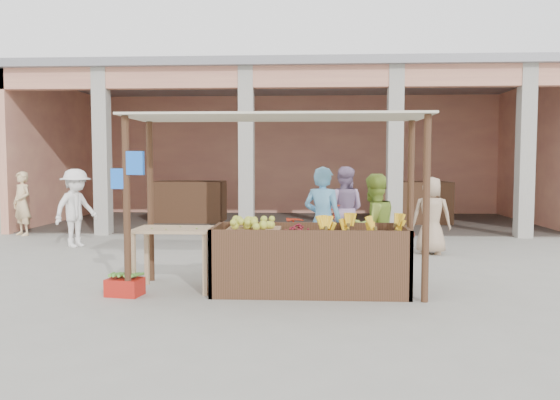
# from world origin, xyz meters

# --- Properties ---
(ground) EXTENTS (60.00, 60.00, 0.00)m
(ground) POSITION_xyz_m (0.00, 0.00, 0.00)
(ground) COLOR gray
(ground) RESTS_ON ground
(market_building) EXTENTS (14.40, 6.40, 4.20)m
(market_building) POSITION_xyz_m (0.05, 8.93, 2.70)
(market_building) COLOR tan
(market_building) RESTS_ON ground
(fruit_stall) EXTENTS (2.60, 0.95, 0.80)m
(fruit_stall) POSITION_xyz_m (0.50, 0.00, 0.40)
(fruit_stall) COLOR #4E2F1F
(fruit_stall) RESTS_ON ground
(stall_awning) EXTENTS (4.09, 1.35, 2.39)m
(stall_awning) POSITION_xyz_m (-0.01, 0.06, 1.98)
(stall_awning) COLOR #4E2F1F
(stall_awning) RESTS_ON ground
(banana_heap) EXTENTS (1.10, 0.60, 0.20)m
(banana_heap) POSITION_xyz_m (1.16, 0.01, 0.90)
(banana_heap) COLOR gold
(banana_heap) RESTS_ON fruit_stall
(melon_tray) EXTENTS (0.72, 0.62, 0.19)m
(melon_tray) POSITION_xyz_m (-0.26, 0.04, 0.89)
(melon_tray) COLOR #A27754
(melon_tray) RESTS_ON fruit_stall
(berry_heap) EXTENTS (0.43, 0.35, 0.14)m
(berry_heap) POSITION_xyz_m (0.35, -0.03, 0.87)
(berry_heap) COLOR maroon
(berry_heap) RESTS_ON fruit_stall
(side_table) EXTENTS (1.07, 0.73, 0.86)m
(side_table) POSITION_xyz_m (-1.36, 0.03, 0.72)
(side_table) COLOR tan
(side_table) RESTS_ON ground
(papaya_pile) EXTENTS (0.77, 0.44, 0.22)m
(papaya_pile) POSITION_xyz_m (-1.36, 0.03, 0.97)
(papaya_pile) COLOR #5D9631
(papaya_pile) RESTS_ON side_table
(red_crate) EXTENTS (0.49, 0.39, 0.23)m
(red_crate) POSITION_xyz_m (-1.94, -0.33, 0.11)
(red_crate) COLOR #B01C12
(red_crate) RESTS_ON ground
(plantain_bundle) EXTENTS (0.33, 0.23, 0.07)m
(plantain_bundle) POSITION_xyz_m (-1.94, -0.33, 0.26)
(plantain_bundle) COLOR #539536
(plantain_bundle) RESTS_ON red_crate
(produce_sacks) EXTENTS (0.82, 0.77, 0.62)m
(produce_sacks) POSITION_xyz_m (2.71, 5.43, 0.31)
(produce_sacks) COLOR maroon
(produce_sacks) RESTS_ON ground
(vendor_blue) EXTENTS (0.82, 0.74, 1.81)m
(vendor_blue) POSITION_xyz_m (0.70, 1.03, 0.90)
(vendor_blue) COLOR #5CA1CE
(vendor_blue) RESTS_ON ground
(vendor_green) EXTENTS (0.93, 0.81, 1.68)m
(vendor_green) POSITION_xyz_m (1.44, 0.78, 0.84)
(vendor_green) COLOR #94B53B
(vendor_green) RESTS_ON ground
(motorcycle) EXTENTS (1.42, 2.09, 1.04)m
(motorcycle) POSITION_xyz_m (0.45, 2.60, 0.52)
(motorcycle) COLOR #AA2510
(motorcycle) RESTS_ON ground
(shopper_a) EXTENTS (1.00, 1.26, 1.75)m
(shopper_a) POSITION_xyz_m (-4.34, 3.72, 0.87)
(shopper_a) COLOR white
(shopper_a) RESTS_ON ground
(shopper_c) EXTENTS (0.89, 0.68, 1.64)m
(shopper_c) POSITION_xyz_m (2.83, 3.18, 0.82)
(shopper_c) COLOR tan
(shopper_c) RESTS_ON ground
(shopper_e) EXTENTS (0.74, 0.69, 1.60)m
(shopper_e) POSITION_xyz_m (-6.38, 5.37, 0.80)
(shopper_e) COLOR #E2BC87
(shopper_e) RESTS_ON ground
(shopper_f) EXTENTS (0.99, 0.72, 1.83)m
(shopper_f) POSITION_xyz_m (1.17, 3.36, 0.91)
(shopper_f) COLOR gray
(shopper_f) RESTS_ON ground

